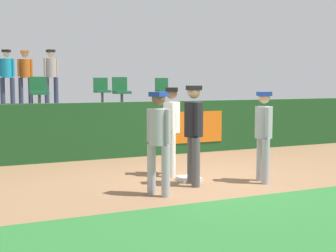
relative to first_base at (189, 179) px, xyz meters
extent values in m
plane|color=#846042|center=(0.21, -0.11, -0.04)|extent=(60.00, 60.00, 0.00)
cube|color=#26662B|center=(0.21, -2.98, -0.04)|extent=(18.00, 2.80, 0.01)
cube|color=white|center=(0.00, 0.00, 0.00)|extent=(0.40, 0.40, 0.08)
cylinder|color=white|center=(-0.02, 0.79, 0.41)|extent=(0.15, 0.15, 0.90)
cylinder|color=white|center=(-0.15, 0.49, 0.41)|extent=(0.15, 0.15, 0.90)
cylinder|color=white|center=(-0.09, 0.64, 1.18)|extent=(0.45, 0.45, 0.63)
sphere|color=brown|center=(-0.09, 0.64, 1.67)|extent=(0.23, 0.23, 0.23)
cube|color=black|center=(-0.09, 0.64, 1.75)|extent=(0.32, 0.32, 0.08)
cylinder|color=white|center=(-0.01, 0.83, 1.20)|extent=(0.09, 0.09, 0.59)
cylinder|color=white|center=(-0.17, 0.44, 1.20)|extent=(0.09, 0.09, 0.59)
ellipsoid|color=brown|center=(0.09, 0.79, 0.94)|extent=(0.19, 0.23, 0.28)
cylinder|color=#9EA3AD|center=(1.29, -0.55, 0.39)|extent=(0.15, 0.15, 0.86)
cylinder|color=#9EA3AD|center=(1.20, -0.85, 0.39)|extent=(0.15, 0.15, 0.86)
cylinder|color=#9EA3AD|center=(1.24, -0.70, 1.13)|extent=(0.42, 0.42, 0.61)
sphere|color=tan|center=(1.24, -0.70, 1.60)|extent=(0.23, 0.23, 0.23)
cube|color=#193899|center=(1.24, -0.70, 1.67)|extent=(0.29, 0.29, 0.08)
cylinder|color=#9EA3AD|center=(1.30, -0.51, 1.15)|extent=(0.09, 0.09, 0.57)
cylinder|color=#9EA3AD|center=(1.19, -0.90, 1.15)|extent=(0.09, 0.09, 0.57)
cylinder|color=#9EA3AD|center=(-1.09, -0.71, 0.40)|extent=(0.15, 0.15, 0.87)
cylinder|color=#9EA3AD|center=(-0.95, -0.99, 0.40)|extent=(0.15, 0.15, 0.87)
cylinder|color=#9EA3AD|center=(-1.02, -0.85, 1.14)|extent=(0.45, 0.45, 0.61)
sphere|color=brown|center=(-1.02, -0.85, 1.62)|extent=(0.23, 0.23, 0.23)
cube|color=#193899|center=(-1.02, -0.85, 1.69)|extent=(0.32, 0.32, 0.08)
cylinder|color=#9EA3AD|center=(-1.12, -0.67, 1.16)|extent=(0.09, 0.09, 0.57)
cylinder|color=#9EA3AD|center=(-0.93, -1.03, 1.16)|extent=(0.09, 0.09, 0.57)
cylinder|color=#4C4C51|center=(-0.06, -0.21, 0.42)|extent=(0.16, 0.16, 0.92)
cylinder|color=#4C4C51|center=(-0.13, -0.53, 0.42)|extent=(0.16, 0.16, 0.92)
cylinder|color=black|center=(-0.10, -0.37, 1.21)|extent=(0.43, 0.43, 0.65)
sphere|color=tan|center=(-0.10, -0.37, 1.71)|extent=(0.24, 0.24, 0.24)
cube|color=black|center=(-0.10, -0.37, 1.79)|extent=(0.30, 0.30, 0.08)
cylinder|color=black|center=(-0.05, -0.16, 1.23)|extent=(0.09, 0.09, 0.61)
cylinder|color=black|center=(-0.15, -0.58, 1.23)|extent=(0.09, 0.09, 0.61)
cube|color=#19471E|center=(0.21, 3.34, 0.67)|extent=(18.00, 0.24, 1.43)
cube|color=orange|center=(1.91, 3.21, 0.67)|extent=(1.50, 0.02, 0.86)
cube|color=#59595E|center=(0.21, 5.91, 0.58)|extent=(18.00, 4.80, 1.25)
cylinder|color=#4C4C51|center=(0.23, 4.71, 1.41)|extent=(0.08, 0.08, 0.40)
cube|color=#19592D|center=(0.23, 4.71, 1.61)|extent=(0.44, 0.44, 0.08)
cube|color=#19592D|center=(0.23, 4.90, 1.85)|extent=(0.44, 0.06, 0.40)
cylinder|color=#4C4C51|center=(-2.08, 4.71, 1.41)|extent=(0.08, 0.08, 0.40)
cube|color=#19592D|center=(-2.08, 4.71, 1.61)|extent=(0.46, 0.44, 0.08)
cube|color=#19592D|center=(-2.08, 4.90, 1.85)|extent=(0.46, 0.06, 0.40)
cylinder|color=#4C4C51|center=(0.19, 6.51, 1.41)|extent=(0.08, 0.08, 0.40)
cube|color=#19592D|center=(0.19, 6.51, 1.61)|extent=(0.47, 0.44, 0.08)
cube|color=#19592D|center=(0.19, 6.70, 1.85)|extent=(0.47, 0.06, 0.40)
cylinder|color=#4C4C51|center=(2.36, 6.51, 1.41)|extent=(0.08, 0.08, 0.40)
cube|color=#19592D|center=(2.36, 6.51, 1.61)|extent=(0.47, 0.44, 0.08)
cube|color=#19592D|center=(2.36, 6.70, 1.85)|extent=(0.47, 0.06, 0.40)
cylinder|color=#33384C|center=(-2.49, 7.15, 1.62)|extent=(0.14, 0.14, 0.83)
cylinder|color=#33384C|center=(-2.77, 7.27, 1.62)|extent=(0.14, 0.14, 0.83)
cylinder|color=teal|center=(-2.63, 7.21, 2.33)|extent=(0.42, 0.42, 0.58)
sphere|color=beige|center=(-2.63, 7.21, 2.79)|extent=(0.22, 0.22, 0.22)
cube|color=black|center=(-2.63, 7.21, 2.86)|extent=(0.30, 0.30, 0.08)
cylinder|color=teal|center=(-2.45, 7.14, 2.35)|extent=(0.08, 0.08, 0.55)
cylinder|color=teal|center=(-2.81, 7.28, 2.35)|extent=(0.08, 0.08, 0.55)
cylinder|color=#33384C|center=(-1.89, 7.57, 1.62)|extent=(0.14, 0.14, 0.83)
cylinder|color=#33384C|center=(-2.20, 7.54, 1.62)|extent=(0.14, 0.14, 0.83)
cylinder|color=#BF5919|center=(-2.04, 7.56, 2.33)|extent=(0.35, 0.35, 0.59)
sphere|color=tan|center=(-2.04, 7.56, 2.80)|extent=(0.22, 0.22, 0.22)
cube|color=#BF5919|center=(-2.04, 7.56, 2.87)|extent=(0.25, 0.25, 0.08)
cylinder|color=#BF5919|center=(-1.85, 7.57, 2.35)|extent=(0.09, 0.09, 0.55)
cylinder|color=#BF5919|center=(-2.24, 7.54, 2.35)|extent=(0.09, 0.09, 0.55)
cylinder|color=#33384C|center=(-1.12, 7.31, 1.63)|extent=(0.15, 0.15, 0.85)
cylinder|color=#33384C|center=(-1.43, 7.26, 1.63)|extent=(0.15, 0.15, 0.85)
cylinder|color=#A5998C|center=(-1.27, 7.29, 2.36)|extent=(0.38, 0.38, 0.60)
sphere|color=beige|center=(-1.27, 7.29, 2.83)|extent=(0.22, 0.22, 0.22)
cube|color=black|center=(-1.27, 7.29, 2.90)|extent=(0.27, 0.27, 0.08)
cylinder|color=#A5998C|center=(-1.08, 7.32, 2.38)|extent=(0.09, 0.09, 0.56)
cylinder|color=#A5998C|center=(-1.47, 7.25, 2.38)|extent=(0.09, 0.09, 0.56)
camera|label=1|loc=(-4.16, -8.12, 1.89)|focal=50.24mm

